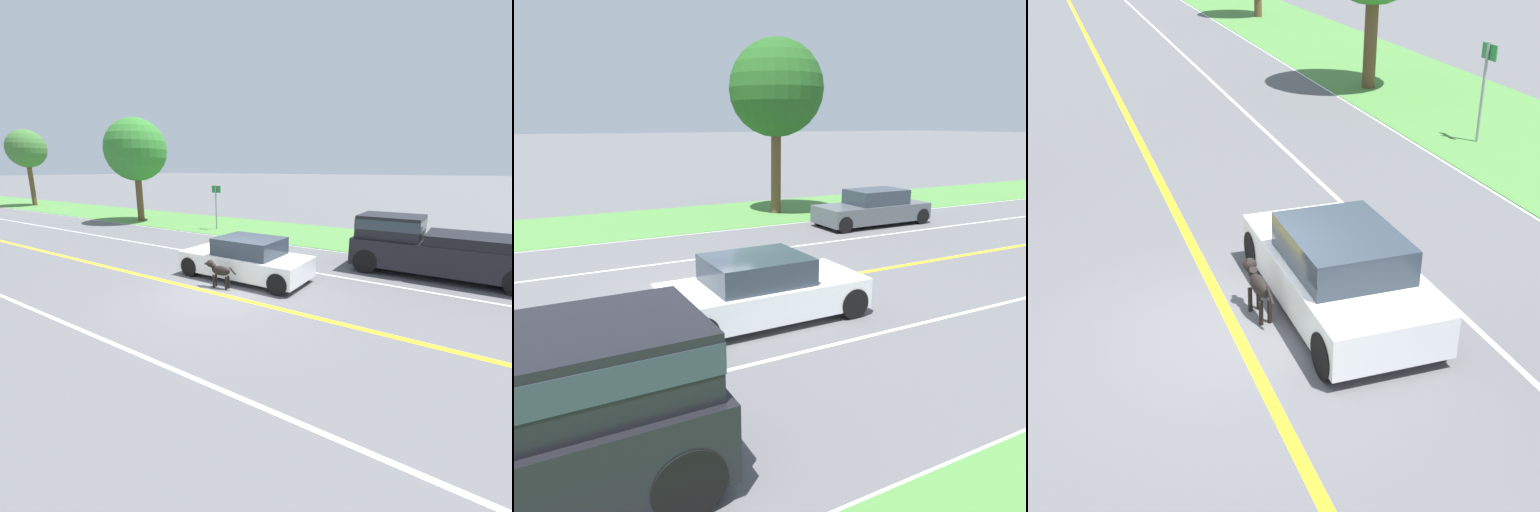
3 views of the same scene
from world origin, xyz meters
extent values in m
plane|color=#5B5B5E|center=(0.00, 0.00, 0.00)|extent=(400.00, 400.00, 0.00)
cube|color=yellow|center=(0.00, 0.00, 0.00)|extent=(0.18, 160.00, 0.01)
cube|color=white|center=(7.00, 0.00, 0.00)|extent=(0.14, 160.00, 0.01)
cube|color=white|center=(-7.00, 0.00, 0.00)|extent=(0.14, 160.00, 0.01)
cube|color=white|center=(3.50, 0.00, 0.00)|extent=(0.10, 160.00, 0.01)
cube|color=white|center=(-3.50, 0.00, 0.00)|extent=(0.10, 160.00, 0.01)
cube|color=#4C843D|center=(-10.00, 0.00, 0.01)|extent=(6.00, 160.00, 0.03)
cube|color=white|center=(1.72, 0.21, 0.51)|extent=(1.85, 4.29, 0.65)
cube|color=#2D3842|center=(1.72, 0.04, 1.12)|extent=(1.59, 2.06, 0.56)
cylinder|color=black|center=(2.56, 1.92, 0.33)|extent=(0.22, 0.67, 0.67)
cylinder|color=black|center=(2.56, -1.50, 0.33)|extent=(0.22, 0.67, 0.67)
cylinder|color=black|center=(0.88, 1.92, 0.33)|extent=(0.22, 0.67, 0.67)
cylinder|color=black|center=(0.88, -1.50, 0.33)|extent=(0.22, 0.67, 0.67)
ellipsoid|color=black|center=(0.47, 0.27, 0.56)|extent=(0.27, 0.66, 0.30)
cylinder|color=black|center=(0.52, 0.50, 0.20)|extent=(0.07, 0.07, 0.41)
cylinder|color=black|center=(0.56, 0.05, 0.20)|extent=(0.07, 0.07, 0.41)
cylinder|color=black|center=(0.38, 0.48, 0.20)|extent=(0.07, 0.07, 0.41)
cylinder|color=black|center=(0.42, 0.04, 0.20)|extent=(0.07, 0.07, 0.41)
cylinder|color=black|center=(0.44, 0.54, 0.67)|extent=(0.15, 0.19, 0.17)
sphere|color=black|center=(0.43, 0.65, 0.74)|extent=(0.24, 0.24, 0.22)
ellipsoid|color=#331E14|center=(0.42, 0.80, 0.72)|extent=(0.11, 0.11, 0.08)
cone|color=black|center=(0.49, 0.65, 0.82)|extent=(0.08, 0.08, 0.10)
cone|color=black|center=(0.37, 0.64, 0.82)|extent=(0.08, 0.08, 0.10)
cylinder|color=black|center=(0.51, -0.15, 0.60)|extent=(0.07, 0.24, 0.24)
cube|color=black|center=(5.37, -3.59, 1.59)|extent=(1.72, 2.10, 0.80)
cube|color=#2D3842|center=(5.37, -3.59, 1.71)|extent=(1.74, 2.12, 0.35)
cylinder|color=black|center=(6.26, -3.01, 0.42)|extent=(0.22, 0.84, 0.84)
cylinder|color=black|center=(4.49, -3.01, 0.42)|extent=(0.22, 0.84, 0.84)
cube|color=#51565B|center=(-5.27, 8.75, 0.52)|extent=(1.84, 4.72, 0.68)
cube|color=#2D3842|center=(-5.27, 8.94, 1.15)|extent=(1.58, 2.27, 0.58)
cylinder|color=black|center=(-6.11, 6.81, 0.32)|extent=(0.22, 0.64, 0.64)
cylinder|color=black|center=(-6.11, 10.70, 0.32)|extent=(0.22, 0.64, 0.64)
cylinder|color=black|center=(-4.44, 6.81, 0.32)|extent=(0.22, 0.64, 0.64)
cylinder|color=black|center=(-4.44, 10.70, 0.32)|extent=(0.22, 0.64, 0.64)
cylinder|color=brown|center=(-9.46, 6.58, 2.08)|extent=(0.45, 0.45, 4.15)
sphere|color=#23561E|center=(-9.46, 6.58, 5.50)|extent=(4.15, 4.15, 4.15)
camera|label=1|loc=(-7.37, -6.01, 3.59)|focal=24.00mm
camera|label=2|loc=(10.58, -4.31, 4.05)|focal=35.00mm
camera|label=3|loc=(-2.21, -8.92, 5.85)|focal=50.00mm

